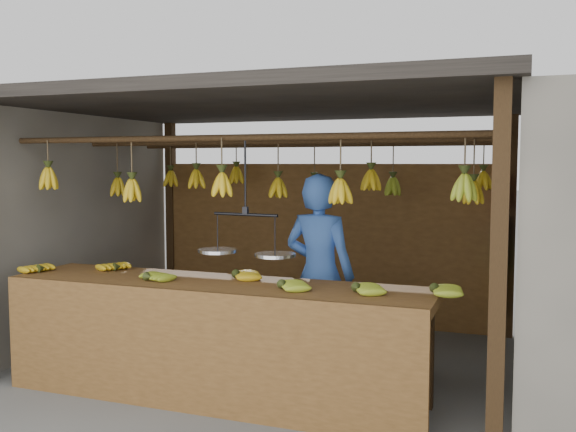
% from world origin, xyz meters
% --- Properties ---
extents(ground, '(80.00, 80.00, 0.00)m').
position_xyz_m(ground, '(0.00, 0.00, 0.00)').
color(ground, '#5B5B57').
extents(stall, '(4.30, 3.30, 2.40)m').
position_xyz_m(stall, '(0.00, 0.33, 1.97)').
color(stall, '#301F0F').
rests_on(stall, ground).
extents(counter, '(3.45, 0.76, 0.96)m').
position_xyz_m(counter, '(-0.06, -1.23, 0.70)').
color(counter, brown).
rests_on(counter, ground).
extents(hanging_bananas, '(3.59, 2.25, 0.40)m').
position_xyz_m(hanging_bananas, '(0.02, -0.01, 1.62)').
color(hanging_bananas, gold).
rests_on(hanging_bananas, ground).
extents(balance_scale, '(0.81, 0.36, 0.89)m').
position_xyz_m(balance_scale, '(0.14, -1.00, 1.16)').
color(balance_scale, black).
rests_on(balance_scale, ground).
extents(vendor, '(0.68, 0.50, 1.72)m').
position_xyz_m(vendor, '(0.51, -0.31, 0.86)').
color(vendor, '#3359A5').
rests_on(vendor, ground).
extents(bag_bundles, '(0.08, 0.26, 1.35)m').
position_xyz_m(bag_bundles, '(1.94, 1.35, 1.00)').
color(bag_bundles, red).
rests_on(bag_bundles, ground).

